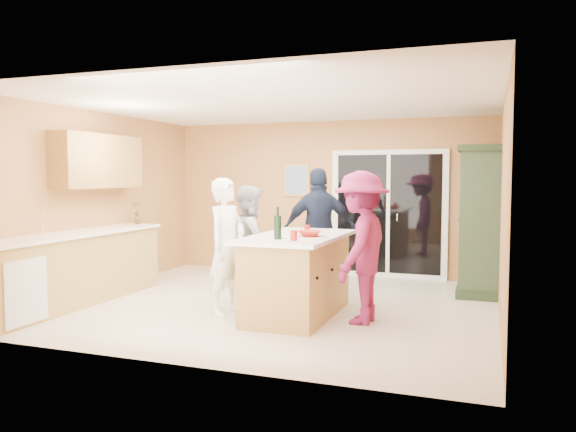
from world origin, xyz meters
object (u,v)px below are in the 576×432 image
(woman_magenta, at_px, (361,247))
(woman_white, at_px, (227,246))
(green_hutch, at_px, (480,222))
(woman_grey, at_px, (251,244))
(kitchen_island, at_px, (297,278))
(woman_navy, at_px, (320,231))

(woman_magenta, bearing_deg, woman_white, -79.90)
(green_hutch, xyz_separation_m, woman_white, (-2.85, -2.28, -0.19))
(green_hutch, relative_size, woman_grey, 1.35)
(woman_white, bearing_deg, kitchen_island, -66.49)
(woman_white, height_order, woman_navy, woman_navy)
(green_hutch, xyz_separation_m, woman_navy, (-2.15, -0.71, -0.12))
(woman_grey, xyz_separation_m, woman_magenta, (1.57, -0.48, 0.09))
(kitchen_island, height_order, woman_magenta, woman_magenta)
(green_hutch, height_order, woman_navy, green_hutch)
(woman_navy, bearing_deg, kitchen_island, 69.40)
(kitchen_island, relative_size, green_hutch, 0.89)
(green_hutch, xyz_separation_m, woman_magenta, (-1.24, -2.13, -0.15))
(woman_navy, bearing_deg, woman_grey, 28.83)
(woman_white, height_order, woman_magenta, woman_magenta)
(woman_navy, relative_size, woman_magenta, 1.04)
(kitchen_island, height_order, woman_white, woman_white)
(woman_navy, distance_m, woman_magenta, 1.69)
(green_hutch, bearing_deg, woman_navy, -161.71)
(kitchen_island, bearing_deg, woman_white, -166.92)
(woman_navy, xyz_separation_m, woman_magenta, (0.91, -1.42, -0.03))
(kitchen_island, relative_size, woman_grey, 1.20)
(green_hutch, height_order, woman_white, green_hutch)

